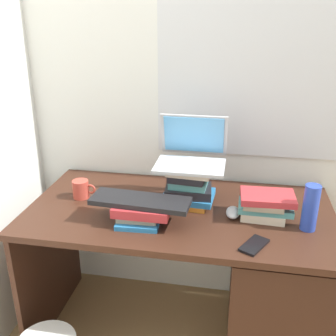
{
  "coord_description": "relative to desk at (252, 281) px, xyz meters",
  "views": [
    {
      "loc": [
        0.24,
        -1.59,
        1.59
      ],
      "look_at": [
        -0.06,
        0.04,
        0.91
      ],
      "focal_mm": 42.36,
      "sensor_mm": 36.0,
      "label": 1
    }
  ],
  "objects": [
    {
      "name": "ground_plane",
      "position": [
        -0.35,
        0.03,
        -0.4
      ],
      "size": [
        6.0,
        6.0,
        0.0
      ],
      "primitive_type": "plane",
      "color": "#9E7A4C"
    },
    {
      "name": "wall_back",
      "position": [
        -0.35,
        0.43,
        0.9
      ],
      "size": [
        6.0,
        0.06,
        2.6
      ],
      "color": "silver",
      "rests_on": "ground"
    },
    {
      "name": "desk",
      "position": [
        0.0,
        0.0,
        0.0
      ],
      "size": [
        1.39,
        0.71,
        0.73
      ],
      "color": "#381E14",
      "rests_on": "ground"
    },
    {
      "name": "book_stack_tall",
      "position": [
        -0.32,
        0.08,
        0.42
      ],
      "size": [
        0.24,
        0.19,
        0.18
      ],
      "color": "orange",
      "rests_on": "desk"
    },
    {
      "name": "book_stack_keyboard_riser",
      "position": [
        -0.49,
        -0.12,
        0.38
      ],
      "size": [
        0.24,
        0.19,
        0.09
      ],
      "color": "#2672B2",
      "rests_on": "desk"
    },
    {
      "name": "book_stack_side",
      "position": [
        0.02,
        0.01,
        0.39
      ],
      "size": [
        0.24,
        0.16,
        0.11
      ],
      "color": "beige",
      "rests_on": "desk"
    },
    {
      "name": "laptop",
      "position": [
        -0.31,
        0.14,
        0.57
      ],
      "size": [
        0.31,
        0.26,
        0.21
      ],
      "color": "#B7BABF",
      "rests_on": "book_stack_tall"
    },
    {
      "name": "keyboard",
      "position": [
        -0.5,
        -0.12,
        0.43
      ],
      "size": [
        0.43,
        0.17,
        0.02
      ],
      "primitive_type": "cube",
      "rotation": [
        0.0,
        0.0,
        -0.06
      ],
      "color": "black",
      "rests_on": "book_stack_keyboard_riser"
    },
    {
      "name": "computer_mouse",
      "position": [
        -0.11,
        0.0,
        0.35
      ],
      "size": [
        0.06,
        0.1,
        0.04
      ],
      "primitive_type": "ellipsoid",
      "color": "#A5A8AD",
      "rests_on": "desk"
    },
    {
      "name": "mug",
      "position": [
        -0.83,
        0.06,
        0.38
      ],
      "size": [
        0.11,
        0.08,
        0.09
      ],
      "color": "#B23F33",
      "rests_on": "desk"
    },
    {
      "name": "water_bottle",
      "position": [
        0.2,
        -0.05,
        0.43
      ],
      "size": [
        0.06,
        0.06,
        0.2
      ],
      "primitive_type": "cylinder",
      "color": "#263FA5",
      "rests_on": "desk"
    },
    {
      "name": "cell_phone",
      "position": [
        -0.02,
        -0.22,
        0.34
      ],
      "size": [
        0.12,
        0.15,
        0.01
      ],
      "primitive_type": "cube",
      "rotation": [
        0.0,
        0.0,
        -0.5
      ],
      "color": "black",
      "rests_on": "desk"
    }
  ]
}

